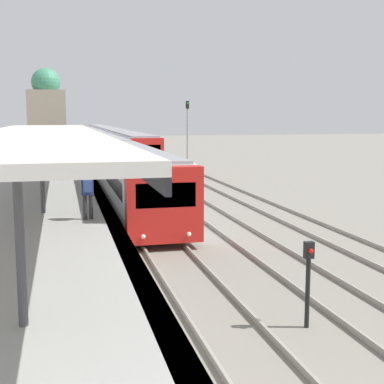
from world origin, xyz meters
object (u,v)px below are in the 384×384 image
person_on_platform (88,191)px  train_near (98,148)px  train_far (110,137)px  signal_mast_far (187,126)px  signal_post_near (308,275)px

person_on_platform → train_near: (2.50, 31.72, -0.36)m
train_far → person_on_platform: bearing=-95.9°
signal_mast_far → train_far: bearing=101.0°
train_far → signal_mast_far: 25.79m
signal_mast_far → person_on_platform: bearing=-109.3°
person_on_platform → train_near: bearing=85.5°
train_far → signal_post_near: train_far is taller
person_on_platform → signal_post_near: size_ratio=0.88×
train_far → signal_mast_far: signal_mast_far is taller
train_near → signal_mast_far: 8.48m
train_near → signal_post_near: bearing=-87.5°
person_on_platform → train_near: train_near is taller
train_near → signal_mast_far: (8.13, -1.36, 2.00)m
train_near → signal_post_near: train_near is taller
person_on_platform → signal_post_near: 9.20m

